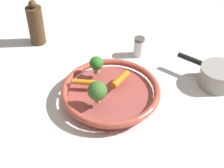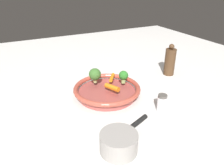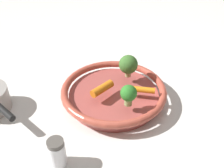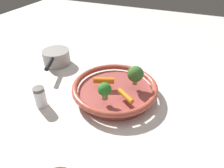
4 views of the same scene
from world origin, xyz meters
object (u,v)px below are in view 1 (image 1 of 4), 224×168
(serving_bowl, at_px, (111,93))
(saucepan, at_px, (217,76))
(baby_carrot_right, at_px, (84,82))
(baby_carrot_back, at_px, (120,79))
(broccoli_floret_large, at_px, (97,91))
(broccoli_floret_mid, at_px, (97,64))
(pepper_mill, at_px, (36,25))
(salt_shaker, at_px, (139,47))

(serving_bowl, bearing_deg, saucepan, 160.69)
(baby_carrot_right, xyz_separation_m, baby_carrot_back, (-0.09, 0.05, 0.00))
(baby_carrot_right, relative_size, broccoli_floret_large, 1.03)
(serving_bowl, xyz_separation_m, broccoli_floret_large, (0.06, 0.03, 0.06))
(broccoli_floret_mid, distance_m, saucepan, 0.37)
(serving_bowl, bearing_deg, baby_carrot_back, -170.23)
(baby_carrot_right, relative_size, baby_carrot_back, 0.99)
(serving_bowl, height_order, saucepan, saucepan)
(broccoli_floret_large, distance_m, pepper_mill, 0.42)
(salt_shaker, bearing_deg, serving_bowl, 34.91)
(broccoli_floret_large, bearing_deg, baby_carrot_right, -92.21)
(serving_bowl, height_order, broccoli_floret_mid, broccoli_floret_mid)
(broccoli_floret_large, distance_m, saucepan, 0.39)
(baby_carrot_back, distance_m, saucepan, 0.30)
(baby_carrot_right, bearing_deg, pepper_mill, -88.53)
(pepper_mill, relative_size, saucepan, 0.88)
(salt_shaker, xyz_separation_m, pepper_mill, (0.26, -0.26, 0.04))
(baby_carrot_back, xyz_separation_m, broccoli_floret_mid, (0.04, -0.07, 0.02))
(serving_bowl, distance_m, broccoli_floret_large, 0.09)
(pepper_mill, height_order, saucepan, pepper_mill)
(broccoli_floret_large, bearing_deg, salt_shaker, -146.95)
(serving_bowl, bearing_deg, salt_shaker, -145.09)
(baby_carrot_back, relative_size, broccoli_floret_mid, 1.23)
(serving_bowl, relative_size, baby_carrot_back, 4.19)
(serving_bowl, xyz_separation_m, saucepan, (-0.32, 0.11, 0.01))
(baby_carrot_back, relative_size, pepper_mill, 0.42)
(serving_bowl, relative_size, broccoli_floret_large, 4.40)
(broccoli_floret_large, xyz_separation_m, broccoli_floret_mid, (-0.06, -0.11, -0.00))
(broccoli_floret_mid, height_order, pepper_mill, pepper_mill)
(saucepan, bearing_deg, baby_carrot_back, -22.77)
(broccoli_floret_mid, bearing_deg, broccoli_floret_large, 61.14)
(salt_shaker, bearing_deg, broccoli_floret_mid, 16.37)
(baby_carrot_right, distance_m, broccoli_floret_large, 0.09)
(baby_carrot_right, xyz_separation_m, broccoli_floret_mid, (-0.06, -0.03, 0.03))
(baby_carrot_right, relative_size, pepper_mill, 0.41)
(baby_carrot_back, bearing_deg, serving_bowl, 9.77)
(serving_bowl, distance_m, salt_shaker, 0.24)
(baby_carrot_back, bearing_deg, saucepan, 157.23)
(broccoli_floret_mid, bearing_deg, pepper_mill, -78.08)
(pepper_mill, bearing_deg, broccoli_floret_mid, 101.92)
(baby_carrot_right, distance_m, salt_shaker, 0.27)
(broccoli_floret_large, xyz_separation_m, saucepan, (-0.38, 0.08, -0.05))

